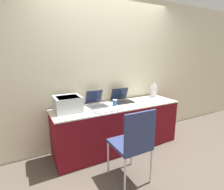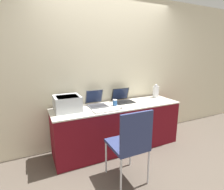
{
  "view_description": "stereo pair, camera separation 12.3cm",
  "coord_description": "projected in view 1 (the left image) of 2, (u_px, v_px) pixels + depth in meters",
  "views": [
    {
      "loc": [
        -1.4,
        -2.12,
        1.59
      ],
      "look_at": [
        -0.1,
        0.32,
        0.95
      ],
      "focal_mm": 28.0,
      "sensor_mm": 36.0,
      "label": 1
    },
    {
      "loc": [
        -1.29,
        -2.17,
        1.59
      ],
      "look_at": [
        -0.1,
        0.32,
        0.95
      ],
      "focal_mm": 28.0,
      "sensor_mm": 36.0,
      "label": 2
    }
  ],
  "objects": [
    {
      "name": "ground_plane",
      "position": [
        127.0,
        155.0,
        2.82
      ],
      "size": [
        14.0,
        14.0,
        0.0
      ],
      "primitive_type": "plane",
      "color": "brown"
    },
    {
      "name": "wall_back",
      "position": [
        108.0,
        71.0,
        3.1
      ],
      "size": [
        8.0,
        0.05,
        2.6
      ],
      "color": "beige",
      "rests_on": "ground_plane"
    },
    {
      "name": "table",
      "position": [
        118.0,
        127.0,
        2.98
      ],
      "size": [
        2.17,
        0.6,
        0.77
      ],
      "color": "maroon",
      "rests_on": "ground_plane"
    },
    {
      "name": "printer",
      "position": [
        68.0,
        103.0,
        2.57
      ],
      "size": [
        0.38,
        0.36,
        0.23
      ],
      "color": "#B2B7BC",
      "rests_on": "table"
    },
    {
      "name": "laptop_left",
      "position": [
        96.0,
        103.0,
        2.85
      ],
      "size": [
        0.3,
        0.34,
        0.25
      ],
      "color": "#4C4C51",
      "rests_on": "table"
    },
    {
      "name": "laptop_right",
      "position": [
        122.0,
        99.0,
        3.11
      ],
      "size": [
        0.33,
        0.31,
        0.23
      ],
      "color": "black",
      "rests_on": "table"
    },
    {
      "name": "external_keyboard",
      "position": [
        107.0,
        110.0,
        2.61
      ],
      "size": [
        0.39,
        0.18,
        0.02
      ],
      "color": "silver",
      "rests_on": "table"
    },
    {
      "name": "coffee_cup",
      "position": [
        115.0,
        102.0,
        2.88
      ],
      "size": [
        0.07,
        0.07,
        0.1
      ],
      "color": "#285699",
      "rests_on": "table"
    },
    {
      "name": "mouse",
      "position": [
        122.0,
        107.0,
        2.73
      ],
      "size": [
        0.06,
        0.05,
        0.04
      ],
      "color": "silver",
      "rests_on": "table"
    },
    {
      "name": "metal_pitcher",
      "position": [
        154.0,
        91.0,
        3.46
      ],
      "size": [
        0.11,
        0.11,
        0.26
      ],
      "color": "silver",
      "rests_on": "table"
    },
    {
      "name": "chair",
      "position": [
        133.0,
        141.0,
        2.12
      ],
      "size": [
        0.42,
        0.46,
        0.97
      ],
      "color": "navy",
      "rests_on": "ground_plane"
    }
  ]
}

